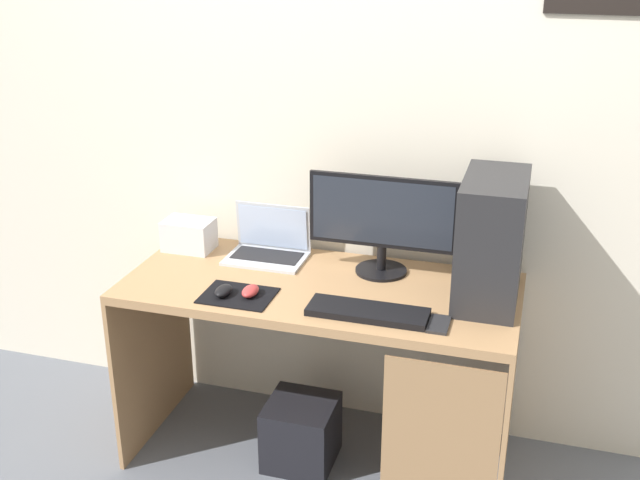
{
  "coord_description": "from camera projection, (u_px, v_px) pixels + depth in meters",
  "views": [
    {
      "loc": [
        0.75,
        -2.53,
        2.02
      ],
      "look_at": [
        0.0,
        0.0,
        0.95
      ],
      "focal_mm": 43.58,
      "sensor_mm": 36.0,
      "label": 1
    }
  ],
  "objects": [
    {
      "name": "pc_tower",
      "position": [
        491.0,
        239.0,
        2.73
      ],
      "size": [
        0.22,
        0.41,
        0.45
      ],
      "primitive_type": "cube",
      "color": "#232326",
      "rests_on": "desk"
    },
    {
      "name": "monitor",
      "position": [
        382.0,
        221.0,
        2.94
      ],
      "size": [
        0.57,
        0.2,
        0.39
      ],
      "color": "black",
      "rests_on": "desk"
    },
    {
      "name": "desk",
      "position": [
        324.0,
        323.0,
        2.96
      ],
      "size": [
        1.48,
        0.65,
        0.77
      ],
      "color": "#A37A51",
      "rests_on": "ground_plane"
    },
    {
      "name": "keyboard",
      "position": [
        368.0,
        312.0,
        2.68
      ],
      "size": [
        0.42,
        0.14,
        0.02
      ],
      "primitive_type": "cube",
      "color": "black",
      "rests_on": "desk"
    },
    {
      "name": "cell_phone",
      "position": [
        439.0,
        324.0,
        2.61
      ],
      "size": [
        0.07,
        0.13,
        0.01
      ],
      "primitive_type": "cube",
      "color": "#232326",
      "rests_on": "desk"
    },
    {
      "name": "wall_back",
      "position": [
        347.0,
        124.0,
        3.04
      ],
      "size": [
        4.0,
        0.05,
        2.6
      ],
      "color": "beige",
      "rests_on": "ground_plane"
    },
    {
      "name": "subwoofer",
      "position": [
        301.0,
        432.0,
        3.11
      ],
      "size": [
        0.27,
        0.27,
        0.27
      ],
      "primitive_type": "cube",
      "color": "black",
      "rests_on": "ground_plane"
    },
    {
      "name": "laptop",
      "position": [
        268.0,
        247.0,
        3.14
      ],
      "size": [
        0.32,
        0.21,
        0.21
      ],
      "color": "#B7BCC6",
      "rests_on": "desk"
    },
    {
      "name": "mouse_left",
      "position": [
        250.0,
        291.0,
        2.81
      ],
      "size": [
        0.06,
        0.1,
        0.03
      ],
      "primitive_type": "ellipsoid",
      "color": "#B23333",
      "rests_on": "mousepad"
    },
    {
      "name": "mousepad",
      "position": [
        238.0,
        295.0,
        2.82
      ],
      "size": [
        0.26,
        0.2,
        0.0
      ],
      "primitive_type": "cube",
      "color": "black",
      "rests_on": "desk"
    },
    {
      "name": "ground_plane",
      "position": [
        320.0,
        453.0,
        3.2
      ],
      "size": [
        8.0,
        8.0,
        0.0
      ],
      "primitive_type": "plane",
      "color": "slate"
    },
    {
      "name": "projector",
      "position": [
        189.0,
        235.0,
        3.21
      ],
      "size": [
        0.2,
        0.14,
        0.13
      ],
      "primitive_type": "cube",
      "color": "silver",
      "rests_on": "desk"
    },
    {
      "name": "mouse_right",
      "position": [
        223.0,
        291.0,
        2.82
      ],
      "size": [
        0.06,
        0.1,
        0.03
      ],
      "primitive_type": "ellipsoid",
      "color": "black",
      "rests_on": "mousepad"
    }
  ]
}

